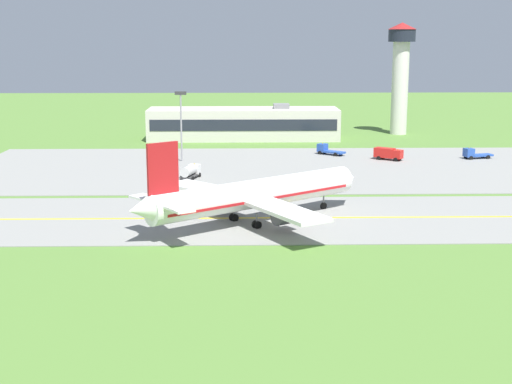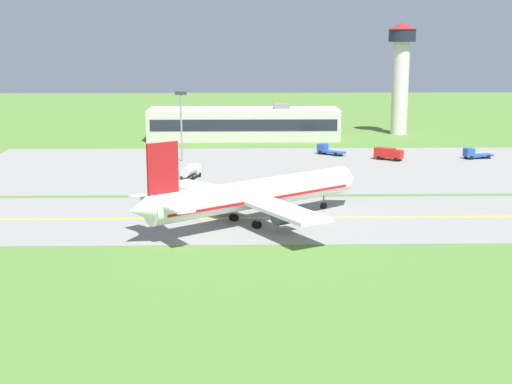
{
  "view_description": "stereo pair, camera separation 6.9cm",
  "coord_description": "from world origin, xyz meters",
  "px_view_note": "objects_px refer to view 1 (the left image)",
  "views": [
    {
      "loc": [
        -6.08,
        -101.63,
        25.32
      ],
      "look_at": [
        -3.84,
        -0.4,
        4.0
      ],
      "focal_mm": 51.11,
      "sensor_mm": 36.0,
      "label": 1
    },
    {
      "loc": [
        -6.01,
        -101.63,
        25.32
      ],
      "look_at": [
        -3.84,
        -0.4,
        4.0
      ],
      "focal_mm": 51.11,
      "sensor_mm": 36.0,
      "label": 2
    }
  ],
  "objects_px": {
    "service_truck_catering": "(388,153)",
    "apron_light_mast": "(181,117)",
    "airplane_lead": "(254,194)",
    "service_truck_baggage": "(327,150)",
    "service_truck_pushback": "(474,154)",
    "service_truck_fuel": "(190,171)",
    "control_tower": "(401,68)"
  },
  "relations": [
    {
      "from": "service_truck_baggage",
      "to": "control_tower",
      "type": "bearing_deg",
      "value": 56.68
    },
    {
      "from": "service_truck_baggage",
      "to": "service_truck_fuel",
      "type": "bearing_deg",
      "value": -135.41
    },
    {
      "from": "service_truck_catering",
      "to": "control_tower",
      "type": "distance_m",
      "value": 47.99
    },
    {
      "from": "service_truck_catering",
      "to": "control_tower",
      "type": "relative_size",
      "value": 0.21
    },
    {
      "from": "service_truck_fuel",
      "to": "control_tower",
      "type": "height_order",
      "value": "control_tower"
    },
    {
      "from": "service_truck_fuel",
      "to": "service_truck_pushback",
      "type": "relative_size",
      "value": 0.94
    },
    {
      "from": "service_truck_fuel",
      "to": "apron_light_mast",
      "type": "height_order",
      "value": "apron_light_mast"
    },
    {
      "from": "service_truck_catering",
      "to": "control_tower",
      "type": "height_order",
      "value": "control_tower"
    },
    {
      "from": "airplane_lead",
      "to": "service_truck_baggage",
      "type": "bearing_deg",
      "value": 74.0
    },
    {
      "from": "service_truck_pushback",
      "to": "service_truck_baggage",
      "type": "bearing_deg",
      "value": 167.87
    },
    {
      "from": "service_truck_catering",
      "to": "service_truck_fuel",
      "type": "bearing_deg",
      "value": -153.4
    },
    {
      "from": "service_truck_fuel",
      "to": "apron_light_mast",
      "type": "relative_size",
      "value": 0.43
    },
    {
      "from": "service_truck_catering",
      "to": "apron_light_mast",
      "type": "distance_m",
      "value": 44.45
    },
    {
      "from": "service_truck_catering",
      "to": "service_truck_pushback",
      "type": "bearing_deg",
      "value": 3.57
    },
    {
      "from": "airplane_lead",
      "to": "service_truck_fuel",
      "type": "xyz_separation_m",
      "value": [
        -11.01,
        33.03,
        -2.6
      ]
    },
    {
      "from": "service_truck_fuel",
      "to": "apron_light_mast",
      "type": "bearing_deg",
      "value": 98.95
    },
    {
      "from": "service_truck_catering",
      "to": "service_truck_pushback",
      "type": "height_order",
      "value": "service_truck_catering"
    },
    {
      "from": "service_truck_baggage",
      "to": "control_tower",
      "type": "height_order",
      "value": "control_tower"
    },
    {
      "from": "apron_light_mast",
      "to": "service_truck_baggage",
      "type": "bearing_deg",
      "value": 14.91
    },
    {
      "from": "service_truck_baggage",
      "to": "service_truck_catering",
      "type": "height_order",
      "value": "service_truck_catering"
    },
    {
      "from": "service_truck_fuel",
      "to": "apron_light_mast",
      "type": "xyz_separation_m",
      "value": [
        -3.1,
        19.72,
        7.79
      ]
    },
    {
      "from": "service_truck_baggage",
      "to": "service_truck_fuel",
      "type": "xyz_separation_m",
      "value": [
        -28.56,
        -28.15,
        0.35
      ]
    },
    {
      "from": "service_truck_baggage",
      "to": "service_truck_pushback",
      "type": "bearing_deg",
      "value": -12.13
    },
    {
      "from": "airplane_lead",
      "to": "service_truck_fuel",
      "type": "height_order",
      "value": "airplane_lead"
    },
    {
      "from": "airplane_lead",
      "to": "apron_light_mast",
      "type": "xyz_separation_m",
      "value": [
        -14.12,
        52.75,
        5.19
      ]
    },
    {
      "from": "service_truck_pushback",
      "to": "airplane_lead",
      "type": "bearing_deg",
      "value": -131.55
    },
    {
      "from": "airplane_lead",
      "to": "apron_light_mast",
      "type": "height_order",
      "value": "apron_light_mast"
    },
    {
      "from": "service_truck_pushback",
      "to": "apron_light_mast",
      "type": "distance_m",
      "value": 63.03
    },
    {
      "from": "service_truck_catering",
      "to": "apron_light_mast",
      "type": "xyz_separation_m",
      "value": [
        -43.76,
        -0.64,
        7.79
      ]
    },
    {
      "from": "service_truck_baggage",
      "to": "control_tower",
      "type": "xyz_separation_m",
      "value": [
        23.61,
        35.91,
        16.49
      ]
    },
    {
      "from": "service_truck_catering",
      "to": "airplane_lead",
      "type": "bearing_deg",
      "value": -119.04
    },
    {
      "from": "airplane_lead",
      "to": "service_truck_baggage",
      "type": "relative_size",
      "value": 5.39
    }
  ]
}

